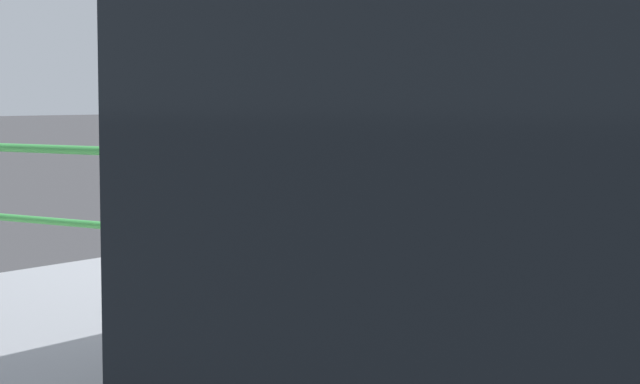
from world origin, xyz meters
The scene contains 2 objects.
parking_meter centered at (-0.27, 0.28, 1.12)m, with size 0.15×0.16×1.40m.
pedestrian_at_meter centered at (-0.91, 0.43, 1.08)m, with size 0.70×0.45×1.66m.
Camera 1 is at (1.83, -3.43, 1.60)m, focal length 65.32 mm.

